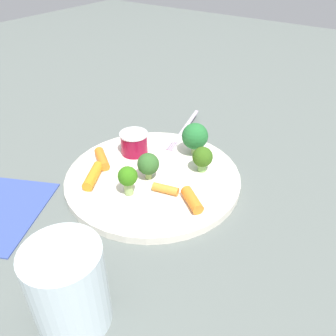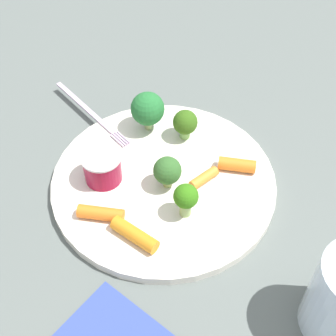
% 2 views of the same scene
% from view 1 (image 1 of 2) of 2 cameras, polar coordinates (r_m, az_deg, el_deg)
% --- Properties ---
extents(ground_plane, '(2.40, 2.40, 0.00)m').
position_cam_1_polar(ground_plane, '(0.55, -2.46, -2.08)').
color(ground_plane, '#58605C').
extents(plate, '(0.27, 0.27, 0.01)m').
position_cam_1_polar(plate, '(0.55, -2.47, -1.59)').
color(plate, silver).
rests_on(plate, ground_plane).
extents(sauce_cup, '(0.05, 0.05, 0.04)m').
position_cam_1_polar(sauce_cup, '(0.59, -5.57, 4.10)').
color(sauce_cup, maroon).
rests_on(sauce_cup, plate).
extents(broccoli_floret_0, '(0.03, 0.03, 0.04)m').
position_cam_1_polar(broccoli_floret_0, '(0.55, 5.67, 1.71)').
color(broccoli_floret_0, '#80B85D').
rests_on(broccoli_floret_0, plate).
extents(broccoli_floret_1, '(0.04, 0.04, 0.06)m').
position_cam_1_polar(broccoli_floret_1, '(0.58, 4.43, 5.18)').
color(broccoli_floret_1, '#92B06D').
rests_on(broccoli_floret_1, plate).
extents(broccoli_floret_2, '(0.03, 0.03, 0.04)m').
position_cam_1_polar(broccoli_floret_2, '(0.53, -3.29, 0.63)').
color(broccoli_floret_2, '#98AE5E').
rests_on(broccoli_floret_2, plate).
extents(broccoli_floret_3, '(0.03, 0.03, 0.05)m').
position_cam_1_polar(broccoli_floret_3, '(0.50, -6.70, -1.55)').
color(broccoli_floret_3, '#90AB65').
rests_on(broccoli_floret_3, plate).
extents(carrot_stick_0, '(0.05, 0.04, 0.02)m').
position_cam_1_polar(carrot_stick_0, '(0.49, 3.95, -5.22)').
color(carrot_stick_0, orange).
rests_on(carrot_stick_0, plate).
extents(carrot_stick_1, '(0.04, 0.02, 0.01)m').
position_cam_1_polar(carrot_stick_1, '(0.51, -0.41, -3.46)').
color(carrot_stick_1, orange).
rests_on(carrot_stick_1, plate).
extents(carrot_stick_2, '(0.05, 0.04, 0.02)m').
position_cam_1_polar(carrot_stick_2, '(0.58, -10.76, 1.51)').
color(carrot_stick_2, orange).
rests_on(carrot_stick_2, plate).
extents(carrot_stick_3, '(0.04, 0.06, 0.02)m').
position_cam_1_polar(carrot_stick_3, '(0.54, -12.18, -1.28)').
color(carrot_stick_3, orange).
rests_on(carrot_stick_3, plate).
extents(fork, '(0.05, 0.16, 0.00)m').
position_cam_1_polar(fork, '(0.67, 2.63, 6.29)').
color(fork, '#C1AAC5').
rests_on(fork, plate).
extents(drinking_glass, '(0.08, 0.08, 0.10)m').
position_cam_1_polar(drinking_glass, '(0.36, -15.97, -18.31)').
color(drinking_glass, silver).
rests_on(drinking_glass, ground_plane).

